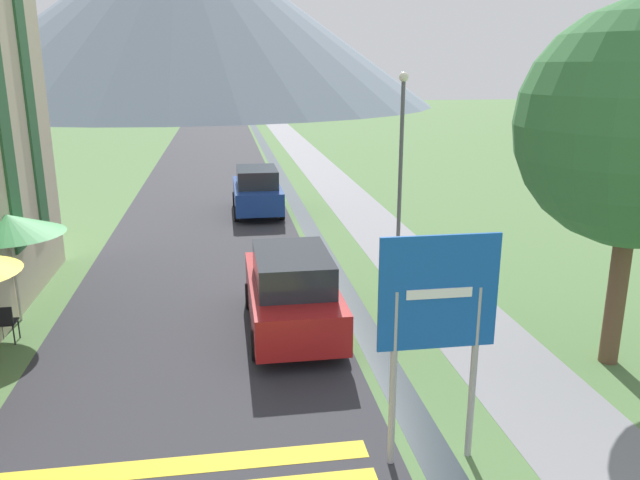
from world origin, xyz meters
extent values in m
plane|color=#517542|center=(0.00, 20.00, 0.00)|extent=(160.00, 160.00, 0.00)
cube|color=#2D2D33|center=(-2.50, 30.00, 0.00)|extent=(6.40, 60.00, 0.01)
cube|color=slate|center=(3.60, 30.00, 0.00)|extent=(2.20, 60.00, 0.01)
cube|color=black|center=(1.20, 30.00, 0.00)|extent=(0.60, 60.00, 0.00)
cube|color=yellow|center=(-2.50, 5.17, 0.01)|extent=(5.44, 0.44, 0.01)
cone|color=slate|center=(-6.83, 94.08, 12.73)|extent=(72.06, 72.06, 25.47)
cube|color=#285633|center=(-6.54, 14.13, 5.83)|extent=(0.06, 0.70, 8.74)
cylinder|color=#9E9EA3|center=(0.50, 4.78, 1.35)|extent=(0.10, 0.10, 2.69)
cylinder|color=#9E9EA3|center=(1.69, 4.78, 1.35)|extent=(0.10, 0.10, 2.69)
cube|color=#1451AD|center=(1.10, 4.76, 2.64)|extent=(1.70, 0.05, 1.65)
cube|color=white|center=(1.10, 4.73, 2.64)|extent=(0.94, 0.02, 0.14)
cube|color=#A31919|center=(-0.40, 9.86, 0.72)|extent=(1.84, 4.47, 0.84)
cube|color=#23282D|center=(-0.40, 9.63, 1.48)|extent=(1.56, 2.46, 0.68)
cylinder|color=black|center=(-1.28, 11.24, 0.30)|extent=(0.18, 0.60, 0.60)
cylinder|color=black|center=(0.48, 11.24, 0.30)|extent=(0.18, 0.60, 0.60)
cylinder|color=black|center=(-1.28, 8.47, 0.30)|extent=(0.18, 0.60, 0.60)
cylinder|color=black|center=(0.48, 8.47, 0.30)|extent=(0.18, 0.60, 0.60)
cube|color=navy|center=(-0.51, 21.28, 0.72)|extent=(1.78, 4.22, 0.84)
cube|color=#23282D|center=(-0.51, 21.07, 1.48)|extent=(1.52, 2.32, 0.68)
cylinder|color=black|center=(-1.36, 22.59, 0.30)|extent=(0.18, 0.60, 0.60)
cylinder|color=black|center=(0.34, 22.59, 0.30)|extent=(0.18, 0.60, 0.60)
cylinder|color=black|center=(-1.36, 19.97, 0.30)|extent=(0.18, 0.60, 0.60)
cylinder|color=black|center=(0.34, 19.97, 0.30)|extent=(0.18, 0.60, 0.60)
cube|color=black|center=(-6.41, 10.07, 0.45)|extent=(0.40, 0.40, 0.04)
cube|color=black|center=(-6.41, 9.89, 0.65)|extent=(0.40, 0.04, 0.40)
cylinder|color=black|center=(-6.58, 10.24, 0.23)|extent=(0.03, 0.03, 0.45)
cylinder|color=black|center=(-6.24, 10.24, 0.23)|extent=(0.03, 0.03, 0.45)
cylinder|color=black|center=(-6.24, 9.90, 0.23)|extent=(0.03, 0.03, 0.45)
cylinder|color=#B7B2A8|center=(-6.51, 11.26, 1.19)|extent=(0.06, 0.06, 2.37)
cone|color=#338442|center=(-6.51, 11.26, 2.27)|extent=(2.39, 2.39, 0.44)
cylinder|color=#515156|center=(3.48, 15.04, 2.60)|extent=(0.12, 0.12, 5.21)
sphere|color=silver|center=(3.48, 15.04, 5.33)|extent=(0.28, 0.28, 0.28)
cylinder|color=brown|center=(5.61, 7.30, 1.37)|extent=(0.36, 0.36, 2.74)
sphere|color=#336B38|center=(5.61, 7.30, 4.61)|extent=(4.39, 4.39, 4.39)
camera|label=1|loc=(-1.75, -2.94, 5.66)|focal=35.00mm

